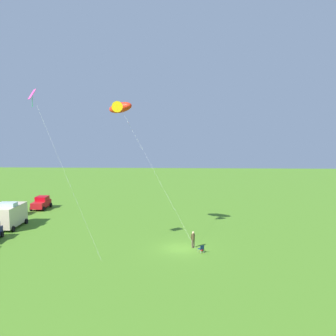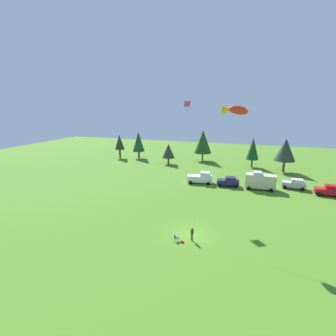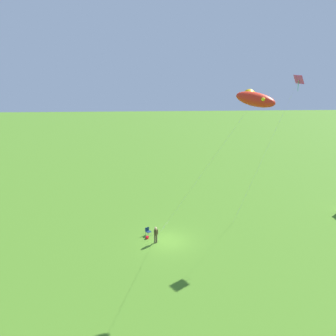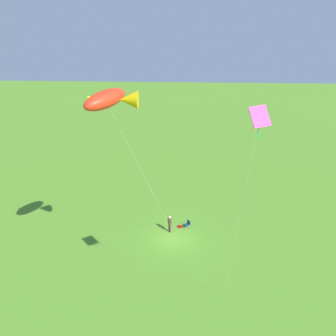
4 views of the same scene
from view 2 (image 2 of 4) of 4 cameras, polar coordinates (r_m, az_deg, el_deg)
name	(u,v)px [view 2 (image 2 of 4)]	position (r m, az deg, el deg)	size (l,w,h in m)	color
ground_plane	(192,235)	(33.18, 5.21, -14.35)	(160.00, 160.00, 0.00)	#4A7D22
person_kite_flyer	(192,232)	(31.57, 5.26, -13.80)	(0.49, 0.50, 1.74)	brown
folding_chair	(176,237)	(31.54, 1.72, -14.87)	(0.67, 0.67, 0.82)	#122A48
backpack_on_grass	(182,242)	(31.47, 3.11, -15.74)	(0.32, 0.22, 0.22)	red
truck_white_pickup	(201,178)	(53.39, 7.15, -2.15)	(5.20, 2.88, 2.34)	white
car_navy_hatch	(229,181)	(52.41, 13.07, -2.88)	(4.33, 2.50, 1.89)	#1F214E
van_camper_beige	(260,181)	(52.04, 19.48, -2.64)	(5.42, 2.65, 3.34)	beige
car_silver_compact	(295,184)	(55.10, 25.84, -3.11)	(4.34, 2.52, 1.89)	#BFB2C0
car_red_sedan	(329,190)	(53.83, 31.61, -4.17)	(4.22, 2.24, 1.89)	#B41419
treeline_distant	(206,145)	(70.58, 8.17, 4.95)	(48.54, 11.06, 8.61)	#49401B
kite_large_fish	(236,110)	(35.56, 14.55, 12.10)	(5.63, 10.21, 15.62)	red
kite_diamond_rainbow	(187,107)	(43.39, 4.15, 13.05)	(1.19, 6.55, 16.11)	#DA3D91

